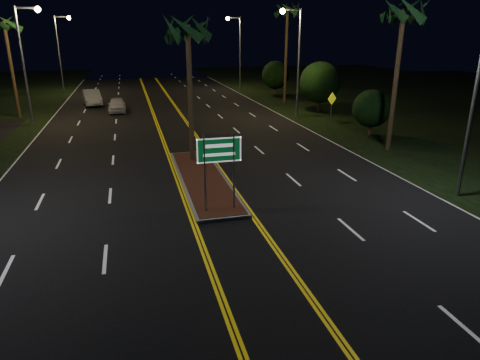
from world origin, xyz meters
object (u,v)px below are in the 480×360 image
object	(u,v)px
streetlight_right_mid	(295,51)
palm_median	(188,29)
shrub_mid	(320,82)
car_far	(92,96)
palm_left_far	(4,24)
streetlight_right_far	(237,45)
streetlight_left_far	(61,45)
highway_sign	(219,157)
streetlight_left_mid	(27,52)
palm_right_near	(404,12)
shrub_far	(276,75)
median_island	(203,179)
warning_sign	(332,103)
palm_right_far	(287,11)
streetlight_right_near	(472,69)
shrub_near	(372,109)
car_near	(117,104)

from	to	relation	value
streetlight_right_mid	palm_median	bearing A→B (deg)	-132.70
shrub_mid	car_far	xyz separation A→B (m)	(-21.01, 9.63, -1.84)
palm_median	palm_left_far	world-z (taller)	palm_left_far
streetlight_right_far	streetlight_left_far	bearing A→B (deg)	174.62
streetlight_right_far	palm_median	world-z (taller)	streetlight_right_far
highway_sign	streetlight_left_mid	world-z (taller)	streetlight_left_mid
streetlight_right_mid	palm_right_near	bearing A→B (deg)	-81.06
shrub_far	car_far	size ratio (longest dim) A/B	0.74
median_island	streetlight_left_mid	distance (m)	20.80
streetlight_left_mid	car_far	xyz separation A→B (m)	(3.61, 9.63, -4.76)
palm_right_near	warning_sign	world-z (taller)	palm_right_near
highway_sign	palm_right_far	xyz separation A→B (m)	(12.80, 27.20, 6.74)
streetlight_left_far	shrub_far	distance (m)	25.90
shrub_mid	shrub_far	distance (m)	12.01
median_island	palm_right_far	distance (m)	27.84
highway_sign	streetlight_right_near	xyz separation A→B (m)	(10.61, -0.80, 3.25)
shrub_near	car_far	size ratio (longest dim) A/B	0.62
palm_median	streetlight_left_mid	bearing A→B (deg)	128.17
palm_median	car_near	xyz separation A→B (m)	(-4.44, 18.15, -6.49)
median_island	palm_left_far	size ratio (longest dim) A/B	1.16
streetlight_right_far	car_near	world-z (taller)	streetlight_right_far
streetlight_right_near	palm_median	world-z (taller)	streetlight_right_near
palm_left_far	shrub_mid	xyz separation A→B (m)	(26.80, -4.00, -5.02)
streetlight_right_near	shrub_near	xyz separation A→B (m)	(2.89, 12.00, -3.71)
shrub_near	shrub_far	xyz separation A→B (m)	(0.30, 22.00, 0.39)
streetlight_left_far	car_near	xyz separation A→B (m)	(6.17, -15.35, -4.88)
car_far	palm_left_far	bearing A→B (deg)	-145.56
palm_right_far	shrub_mid	world-z (taller)	palm_right_far
highway_sign	streetlight_left_mid	xyz separation A→B (m)	(-10.61, 21.20, 3.25)
streetlight_left_mid	streetlight_left_far	distance (m)	20.00
shrub_mid	streetlight_left_mid	bearing A→B (deg)	180.00
palm_right_near	median_island	bearing A→B (deg)	-166.50
streetlight_left_mid	shrub_mid	world-z (taller)	streetlight_left_mid
highway_sign	warning_sign	world-z (taller)	highway_sign
streetlight_left_far	palm_right_near	xyz separation A→B (m)	(23.11, -34.00, 2.56)
streetlight_right_mid	palm_right_far	size ratio (longest dim) A/B	0.87
streetlight_left_mid	shrub_mid	xyz separation A→B (m)	(24.61, 0.00, -2.93)
streetlight_right_mid	highway_sign	bearing A→B (deg)	-118.93
streetlight_left_far	streetlight_right_far	bearing A→B (deg)	-5.38
streetlight_right_near	palm_right_near	world-z (taller)	palm_right_near
streetlight_left_mid	shrub_far	world-z (taller)	streetlight_left_mid
warning_sign	car_far	bearing A→B (deg)	120.46
palm_left_far	shrub_near	world-z (taller)	palm_left_far
streetlight_right_near	median_island	bearing A→B (deg)	154.77
shrub_far	shrub_mid	bearing A→B (deg)	-89.05
highway_sign	shrub_mid	size ratio (longest dim) A/B	0.69
shrub_near	palm_left_far	bearing A→B (deg)	151.97
streetlight_right_mid	streetlight_right_far	size ratio (longest dim) A/B	1.00
streetlight_left_mid	car_near	world-z (taller)	streetlight_left_mid
streetlight_left_far	palm_left_far	distance (m)	16.28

